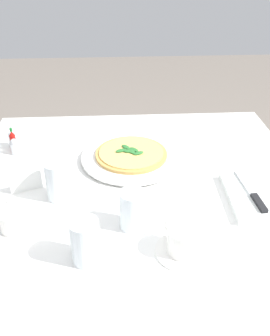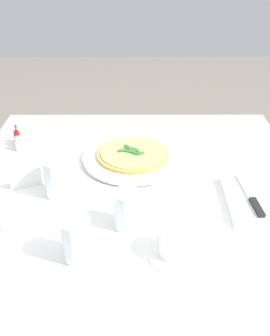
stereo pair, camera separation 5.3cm
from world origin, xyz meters
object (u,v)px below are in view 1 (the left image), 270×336
object	(u,v)px
water_glass_center_back	(58,183)
napkin_folded	(251,197)
salt_shaker	(13,140)
coffee_cup_back_corner	(183,242)
coffee_cup_left_edge	(15,221)
hot_sauce_bottle	(13,141)
pizza	(131,153)
water_glass_near_left	(133,211)
pizza_plate	(131,157)
water_glass_far_left	(85,243)
menu_card	(26,182)
pepper_shaker	(15,147)
dinner_knife	(252,192)

from	to	relation	value
water_glass_center_back	napkin_folded	bearing A→B (deg)	-94.54
salt_shaker	coffee_cup_back_corner	bearing A→B (deg)	-136.81
coffee_cup_left_edge	salt_shaker	bearing A→B (deg)	13.34
coffee_cup_back_corner	hot_sauce_bottle	world-z (taller)	hot_sauce_bottle
pizza	water_glass_near_left	bearing A→B (deg)	177.85
pizza_plate	pizza	distance (m)	0.01
water_glass_far_left	water_glass_center_back	distance (m)	0.26
coffee_cup_back_corner	napkin_folded	xyz separation A→B (m)	(0.19, -0.22, -0.02)
pizza_plate	hot_sauce_bottle	distance (m)	0.41
coffee_cup_left_edge	salt_shaker	world-z (taller)	coffee_cup_left_edge
menu_card	water_glass_center_back	bearing A→B (deg)	137.90
pizza_plate	menu_card	size ratio (longest dim) A/B	3.81
salt_shaker	pepper_shaker	bearing A→B (deg)	-160.35
pepper_shaker	coffee_cup_back_corner	bearing A→B (deg)	-134.83
pizza_plate	menu_card	distance (m)	0.34
coffee_cup_left_edge	hot_sauce_bottle	bearing A→B (deg)	12.90
menu_card	salt_shaker	bearing A→B (deg)	-90.94
water_glass_center_back	hot_sauce_bottle	bearing A→B (deg)	33.65
water_glass_far_left	dinner_knife	world-z (taller)	water_glass_far_left
coffee_cup_left_edge	menu_card	world-z (taller)	same
napkin_folded	menu_card	bearing A→B (deg)	84.50
dinner_knife	menu_card	size ratio (longest dim) A/B	2.29
coffee_cup_back_corner	dinner_knife	xyz separation A→B (m)	(0.19, -0.22, -0.01)
coffee_cup_back_corner	water_glass_near_left	world-z (taller)	water_glass_near_left
water_glass_far_left	dinner_knife	distance (m)	0.49
water_glass_near_left	hot_sauce_bottle	xyz separation A→B (m)	(0.42, 0.39, -0.01)
water_glass_center_back	napkin_folded	distance (m)	0.54
water_glass_center_back	salt_shaker	xyz separation A→B (m)	(0.31, 0.20, -0.02)
pizza_plate	salt_shaker	xyz separation A→B (m)	(0.12, 0.41, 0.01)
coffee_cup_back_corner	dinner_knife	bearing A→B (deg)	-49.65
coffee_cup_left_edge	pepper_shaker	size ratio (longest dim) A/B	2.31
pizza	hot_sauce_bottle	world-z (taller)	hot_sauce_bottle
pepper_shaker	menu_card	world-z (taller)	menu_card
coffee_cup_left_edge	hot_sauce_bottle	world-z (taller)	hot_sauce_bottle
dinner_knife	water_glass_near_left	bearing A→B (deg)	101.82
pepper_shaker	salt_shaker	bearing A→B (deg)	19.65
pizza_plate	coffee_cup_back_corner	world-z (taller)	coffee_cup_back_corner
salt_shaker	menu_card	world-z (taller)	menu_card
coffee_cup_back_corner	pepper_shaker	distance (m)	0.69
dinner_knife	pepper_shaker	xyz separation A→B (m)	(0.29, 0.71, 0.00)
coffee_cup_back_corner	napkin_folded	size ratio (longest dim) A/B	0.58
water_glass_far_left	coffee_cup_left_edge	bearing A→B (deg)	58.45
pizza	salt_shaker	world-z (taller)	salt_shaker
pizza_plate	water_glass_far_left	distance (m)	0.45
menu_card	water_glass_far_left	bearing A→B (deg)	102.75
pizza_plate	hot_sauce_bottle	xyz separation A→B (m)	(0.09, 0.40, 0.02)
water_glass_center_back	pizza_plate	bearing A→B (deg)	-47.91
pizza_plate	coffee_cup_left_edge	size ratio (longest dim) A/B	2.51
hot_sauce_bottle	napkin_folded	bearing A→B (deg)	-114.25
water_glass_near_left	salt_shaker	distance (m)	0.60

